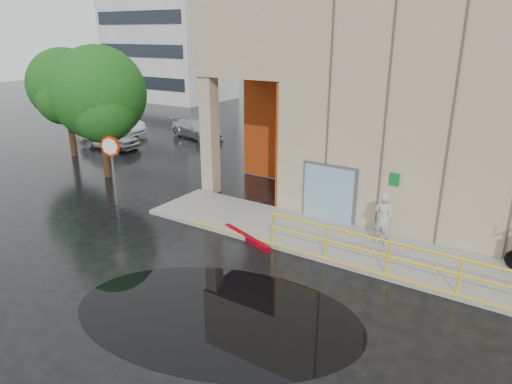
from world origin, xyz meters
TOP-DOWN VIEW (x-y plane):
  - ground at (0.00, 0.00)m, footprint 120.00×120.00m
  - sidewalk at (4.00, 4.50)m, footprint 20.00×3.00m
  - building at (5.10, 10.98)m, footprint 20.00×10.17m
  - guardrail at (4.25, 3.15)m, footprint 9.56×0.06m
  - distant_building at (-28.00, 27.98)m, footprint 12.00×8.08m
  - person at (2.55, 4.94)m, footprint 0.68×0.48m
  - stop_sign at (-7.85, 2.97)m, footprint 0.84×0.32m
  - red_curb at (-1.50, 3.10)m, footprint 2.31×1.00m
  - puddle at (0.31, -0.92)m, footprint 8.40×6.46m
  - car_a at (-15.77, 9.36)m, footprint 4.05×1.91m
  - car_b at (-18.66, 11.84)m, footprint 5.15×2.42m
  - car_c at (-13.29, 14.60)m, footprint 4.58×2.78m
  - tree_near at (-11.15, 5.34)m, footprint 4.36×4.36m
  - tree_far at (-15.92, 6.89)m, footprint 3.99×4.02m

SIDE VIEW (x-z plane):
  - ground at x=0.00m, z-range 0.00..0.00m
  - puddle at x=0.31m, z-range 0.00..0.01m
  - sidewalk at x=4.00m, z-range 0.00..0.15m
  - red_curb at x=-1.50m, z-range 0.00..0.18m
  - car_c at x=-13.29m, z-range 0.00..1.24m
  - car_a at x=-15.77m, z-range 0.00..1.34m
  - guardrail at x=4.25m, z-range 0.16..1.19m
  - car_b at x=-18.66m, z-range 0.00..1.63m
  - person at x=2.55m, z-range 0.15..1.93m
  - stop_sign at x=-7.85m, z-range 0.63..3.53m
  - tree_far at x=-15.92m, z-range 0.82..6.78m
  - tree_near at x=-11.15m, z-range 0.74..6.95m
  - building at x=5.10m, z-range 0.21..8.21m
  - distant_building at x=-28.00m, z-range 0.00..15.00m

